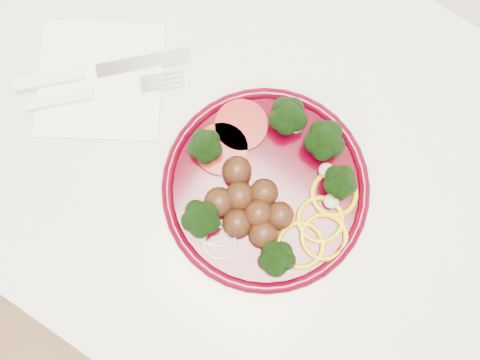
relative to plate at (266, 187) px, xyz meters
The scene contains 5 objects.
counter 0.50m from the plate, ahead, with size 2.40×0.60×0.90m.
plate is the anchor object (origin of this frame).
napkin 0.25m from the plate, behind, with size 0.15×0.15×0.00m, color white.
knife 0.27m from the plate, behind, with size 0.17×0.17×0.01m.
fork 0.26m from the plate, behind, with size 0.15×0.15×0.01m.
Camera 1 is at (-0.15, 1.58, 1.54)m, focal length 40.00 mm.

